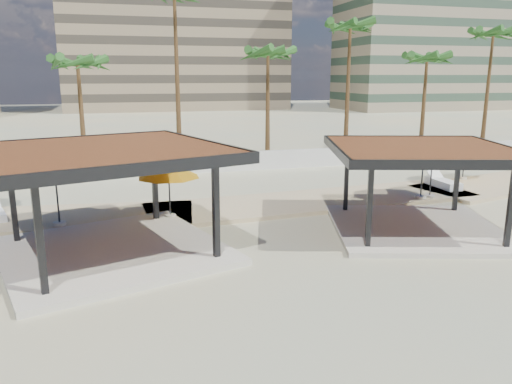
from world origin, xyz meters
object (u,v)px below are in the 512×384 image
pavilion_central (419,181)px  umbrella_c (424,150)px  lounger_b (442,183)px  pavilion_west (108,191)px

pavilion_central → umbrella_c: (2.79, 3.90, 0.50)m
pavilion_central → lounger_b: (5.38, 5.85, -1.59)m
umbrella_c → lounger_b: umbrella_c is taller
pavilion_central → umbrella_c: pavilion_central is taller
lounger_b → pavilion_west: bearing=108.3°
pavilion_west → lounger_b: 17.75m
pavilion_west → umbrella_c: 14.64m
umbrella_c → lounger_b: bearing=37.0°
pavilion_central → umbrella_c: bearing=70.8°
pavilion_central → pavilion_west: bearing=-166.0°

